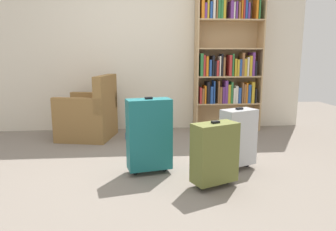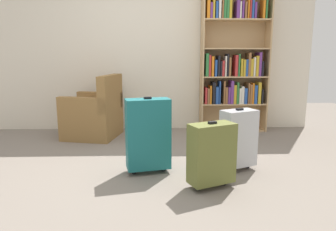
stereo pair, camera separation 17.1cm
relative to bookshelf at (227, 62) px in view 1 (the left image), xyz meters
name	(u,v)px [view 1 (the left image)]	position (x,y,z in m)	size (l,w,h in m)	color
ground_plane	(151,170)	(-1.25, -1.71, -1.07)	(8.84, 8.84, 0.00)	slate
back_wall	(146,47)	(-1.25, 0.22, 0.23)	(5.05, 0.10, 2.60)	beige
bookshelf	(227,62)	(0.00, 0.00, 0.00)	(1.02, 0.31, 2.09)	tan
armchair	(90,116)	(-2.07, -0.34, -0.75)	(0.83, 0.83, 0.90)	olive
mug	(128,136)	(-1.52, -0.47, -1.02)	(0.12, 0.08, 0.10)	#1959A5
suitcase_teal	(149,134)	(-1.26, -1.78, -0.67)	(0.47, 0.29, 0.78)	#19666B
suitcase_silver	(238,137)	(-0.34, -1.73, -0.73)	(0.40, 0.32, 0.65)	#B7BABF
suitcase_olive	(215,153)	(-0.69, -2.16, -0.75)	(0.45, 0.34, 0.61)	brown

